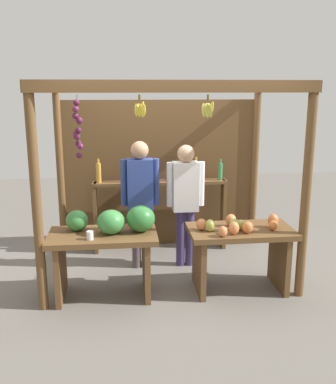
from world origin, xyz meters
name	(u,v)px	position (x,y,z in m)	size (l,w,h in m)	color
ground_plane	(166,268)	(0.00, 0.00, 0.00)	(12.00, 12.00, 0.00)	slate
market_stall	(163,158)	(-0.01, 0.41, 1.36)	(2.90, 1.91, 2.33)	brown
fruit_counter_left	(109,239)	(-0.70, -0.66, 0.66)	(1.21, 0.64, 1.02)	brown
fruit_counter_right	(240,244)	(0.76, -0.68, 0.55)	(1.17, 0.64, 0.89)	brown
bottle_shelf_unit	(160,196)	(-0.02, 0.67, 0.78)	(1.86, 0.22, 1.33)	brown
vendor_man	(140,193)	(-0.32, 0.09, 0.98)	(0.48, 0.22, 1.63)	#56484D
vendor_woman	(185,195)	(0.25, 0.09, 0.94)	(0.48, 0.21, 1.58)	#3C2F64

